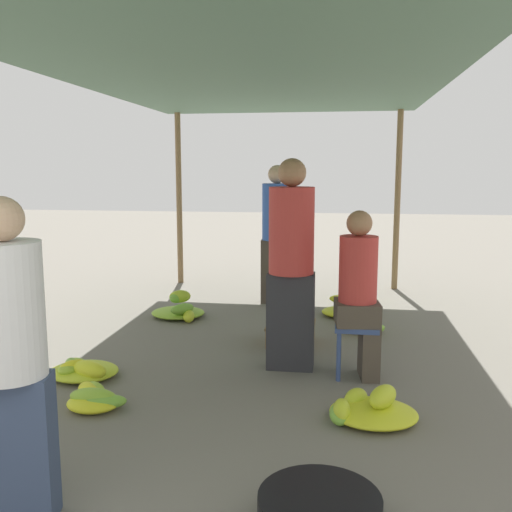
{
  "coord_description": "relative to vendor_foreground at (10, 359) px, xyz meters",
  "views": [
    {
      "loc": [
        0.76,
        -1.42,
        1.65
      ],
      "look_at": [
        0.0,
        3.73,
        0.85
      ],
      "focal_mm": 40.0,
      "sensor_mm": 36.0,
      "label": 1
    }
  ],
  "objects": [
    {
      "name": "shopper_walking_far",
      "position": [
        1.08,
        2.27,
        0.1
      ],
      "size": [
        0.39,
        0.37,
        1.73
      ],
      "color": "#2D2D33",
      "rests_on": "ground"
    },
    {
      "name": "canopy_post_back_left",
      "position": [
        -0.82,
        5.64,
        0.42
      ],
      "size": [
        0.08,
        0.08,
        2.43
      ],
      "primitive_type": "cylinder",
      "color": "olive",
      "rests_on": "ground"
    },
    {
      "name": "banana_pile_left_1",
      "position": [
        -0.28,
        3.7,
        -0.71
      ],
      "size": [
        0.6,
        0.59,
        0.31
      ],
      "color": "#C4D329",
      "rests_on": "ground"
    },
    {
      "name": "vendor_foreground",
      "position": [
        0.0,
        0.0,
        0.0
      ],
      "size": [
        0.39,
        0.39,
        1.53
      ],
      "color": "#384766",
      "rests_on": "ground"
    },
    {
      "name": "canopy_tarp",
      "position": [
        0.71,
        2.54,
        1.65
      ],
      "size": [
        3.45,
        6.62,
        0.04
      ],
      "primitive_type": "cube",
      "color": "#567A60",
      "rests_on": "canopy_post_front_left"
    },
    {
      "name": "banana_pile_left_2",
      "position": [
        -0.2,
        1.27,
        -0.73
      ],
      "size": [
        0.48,
        0.43,
        0.15
      ],
      "color": "yellow",
      "rests_on": "ground"
    },
    {
      "name": "banana_pile_right_3",
      "position": [
        1.72,
        4.82,
        -0.68
      ],
      "size": [
        0.41,
        0.46,
        0.29
      ],
      "color": "#90BE32",
      "rests_on": "ground"
    },
    {
      "name": "crate_near",
      "position": [
        1.03,
        2.95,
        -0.7
      ],
      "size": [
        0.45,
        0.45,
        0.19
      ],
      "color": "#9E7A4C",
      "rests_on": "ground"
    },
    {
      "name": "banana_pile_right_2",
      "position": [
        1.55,
        4.01,
        -0.71
      ],
      "size": [
        0.54,
        0.54,
        0.25
      ],
      "color": "yellow",
      "rests_on": "ground"
    },
    {
      "name": "banana_pile_right_0",
      "position": [
        1.68,
        1.36,
        -0.73
      ],
      "size": [
        0.59,
        0.54,
        0.23
      ],
      "color": "#C3D229",
      "rests_on": "ground"
    },
    {
      "name": "vendor_seated",
      "position": [
        1.64,
        2.16,
        -0.1
      ],
      "size": [
        0.37,
        0.37,
        1.33
      ],
      "color": "#4C4238",
      "rests_on": "ground"
    },
    {
      "name": "canopy_post_back_right",
      "position": [
        2.23,
        5.64,
        0.42
      ],
      "size": [
        0.08,
        0.08,
        2.43
      ],
      "primitive_type": "cylinder",
      "color": "olive",
      "rests_on": "ground"
    },
    {
      "name": "shopper_walking_mid",
      "position": [
        0.7,
        4.6,
        0.08
      ],
      "size": [
        0.38,
        0.37,
        1.69
      ],
      "color": "#4C4238",
      "rests_on": "ground"
    },
    {
      "name": "stool",
      "position": [
        1.62,
        2.16,
        -0.45
      ],
      "size": [
        0.34,
        0.34,
        0.43
      ],
      "color": "#384C84",
      "rests_on": "ground"
    },
    {
      "name": "banana_pile_left_0",
      "position": [
        -0.54,
        1.8,
        -0.73
      ],
      "size": [
        0.55,
        0.5,
        0.17
      ],
      "color": "yellow",
      "rests_on": "ground"
    },
    {
      "name": "banana_pile_right_1",
      "position": [
        1.72,
        3.41,
        -0.71
      ],
      "size": [
        0.47,
        0.43,
        0.27
      ],
      "color": "yellow",
      "rests_on": "ground"
    }
  ]
}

